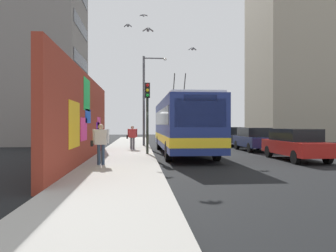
{
  "coord_description": "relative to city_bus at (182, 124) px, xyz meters",
  "views": [
    {
      "loc": [
        -19.48,
        0.81,
        1.8
      ],
      "look_at": [
        0.52,
        -0.94,
        1.71
      ],
      "focal_mm": 35.26,
      "sensor_mm": 36.0,
      "label": 1
    }
  ],
  "objects": [
    {
      "name": "parked_car_navy",
      "position": [
        2.01,
        -5.2,
        -1.0
      ],
      "size": [
        4.22,
        1.81,
        1.58
      ],
      "color": "navy",
      "rests_on": "ground_plane"
    },
    {
      "name": "flying_pigeons",
      "position": [
        -0.46,
        1.27,
        6.0
      ],
      "size": [
        9.84,
        4.72,
        3.34
      ],
      "color": "#47474C"
    },
    {
      "name": "building_far_right",
      "position": [
        16.82,
        -15.2,
        9.03
      ],
      "size": [
        9.02,
        8.78,
        21.74
      ],
      "color": "#9E937F",
      "rests_on": "ground_plane"
    },
    {
      "name": "building_far_left",
      "position": [
        11.15,
        11.0,
        7.61
      ],
      "size": [
        8.19,
        6.15,
        18.89
      ],
      "color": "gray",
      "rests_on": "ground_plane"
    },
    {
      "name": "parked_car_dark_gray",
      "position": [
        7.75,
        -5.2,
        -1.0
      ],
      "size": [
        4.51,
        1.84,
        1.58
      ],
      "color": "#38383D",
      "rests_on": "ground_plane"
    },
    {
      "name": "parked_car_red",
      "position": [
        -3.91,
        -5.2,
        -1.0
      ],
      "size": [
        4.69,
        1.75,
        1.58
      ],
      "color": "#B21E19",
      "rests_on": "ground_plane"
    },
    {
      "name": "pedestrian_near_wall",
      "position": [
        -6.16,
        4.18,
        -0.71
      ],
      "size": [
        0.22,
        0.75,
        1.67
      ],
      "color": "#2D3F59",
      "rests_on": "sidewalk_slab"
    },
    {
      "name": "graffiti_wall",
      "position": [
        -3.99,
        5.15,
        0.23
      ],
      "size": [
        14.67,
        0.32,
        4.13
      ],
      "color": "maroon",
      "rests_on": "ground_plane"
    },
    {
      "name": "pedestrian_midblock",
      "position": [
        2.24,
        3.07,
        -0.79
      ],
      "size": [
        0.22,
        0.71,
        1.56
      ],
      "color": "#595960",
      "rests_on": "sidewalk_slab"
    },
    {
      "name": "street_lamp",
      "position": [
        5.96,
        2.05,
        2.31
      ],
      "size": [
        0.44,
        1.88,
        6.98
      ],
      "color": "#4C4C51",
      "rests_on": "sidewalk_slab"
    },
    {
      "name": "ground_plane",
      "position": [
        -0.32,
        1.8,
        -1.84
      ],
      "size": [
        80.0,
        80.0,
        0.0
      ],
      "primitive_type": "plane",
      "color": "black"
    },
    {
      "name": "city_bus",
      "position": [
        0.0,
        0.0,
        0.0
      ],
      "size": [
        11.9,
        2.68,
        5.09
      ],
      "color": "navy",
      "rests_on": "ground_plane"
    },
    {
      "name": "sidewalk_slab",
      "position": [
        -0.32,
        3.4,
        -1.76
      ],
      "size": [
        48.0,
        3.2,
        0.15
      ],
      "primitive_type": "cube",
      "color": "#9E9B93",
      "rests_on": "ground_plane"
    },
    {
      "name": "traffic_light",
      "position": [
        -1.31,
        2.15,
        1.01
      ],
      "size": [
        0.49,
        0.28,
        4.0
      ],
      "color": "#2D382D",
      "rests_on": "sidewalk_slab"
    }
  ]
}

